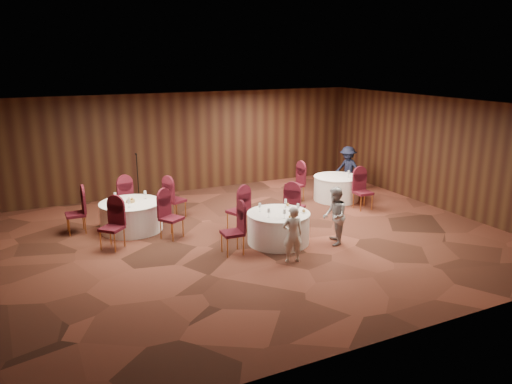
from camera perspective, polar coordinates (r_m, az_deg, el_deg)
name	(u,v)px	position (r m, az deg, el deg)	size (l,w,h in m)	color
ground	(252,238)	(12.25, -0.43, -5.30)	(12.00, 12.00, 0.00)	black
room_shell	(252,159)	(11.70, -0.45, 3.74)	(12.00, 12.00, 12.00)	silver
table_main	(278,228)	(11.87, 2.58, -4.08)	(1.49, 1.49, 0.74)	white
table_left	(131,216)	(13.08, -14.05, -2.68)	(1.57, 1.57, 0.74)	white
table_right	(336,188)	(15.56, 9.17, 0.46)	(1.41, 1.41, 0.74)	white
chairs_main	(256,216)	(12.29, 0.04, -2.76)	(2.89, 2.01, 1.00)	#400C13
chairs_left	(132,211)	(13.06, -13.99, -2.13)	(3.21, 2.98, 1.00)	#400C13
chairs_right	(328,188)	(14.97, 8.24, 0.40)	(1.88, 2.17, 1.00)	#400C13
tabletop_main	(286,209)	(11.72, 3.41, -1.93)	(1.02, 1.02, 0.22)	silver
tabletop_left	(130,199)	(12.96, -14.19, -0.80)	(0.81, 0.79, 0.22)	silver
tabletop_right	(349,172)	(15.37, 10.55, 2.22)	(0.08, 0.08, 0.22)	silver
mic_stand	(139,193)	(14.84, -13.26, -0.07)	(0.24, 0.24, 1.64)	black
woman_a	(293,234)	(10.73, 4.19, -4.85)	(0.45, 0.30, 1.25)	silver
woman_b	(335,216)	(11.81, 8.98, -2.73)	(0.67, 0.52, 1.38)	#A8A8AC
man_c	(348,169)	(16.62, 10.44, 2.64)	(0.95, 0.55, 1.47)	black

